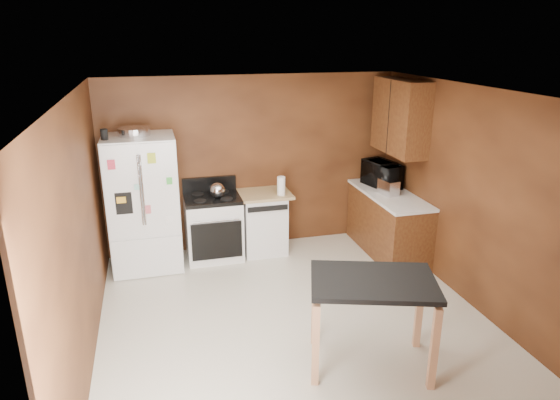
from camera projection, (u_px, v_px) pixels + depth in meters
name	position (u px, v px, depth m)	size (l,w,h in m)	color
floor	(296.00, 322.00, 5.53)	(4.50, 4.50, 0.00)	beige
ceiling	(298.00, 93.00, 4.73)	(4.50, 4.50, 0.00)	white
wall_back	(252.00, 163.00, 7.19)	(4.20, 4.20, 0.00)	brown
wall_front	(401.00, 340.00, 3.06)	(4.20, 4.20, 0.00)	brown
wall_left	(80.00, 236.00, 4.62)	(4.50, 4.50, 0.00)	brown
wall_right	(475.00, 200.00, 5.63)	(4.50, 4.50, 0.00)	brown
roasting_pan	(134.00, 131.00, 6.31)	(0.41, 0.41, 0.10)	silver
pen_cup	(104.00, 134.00, 6.05)	(0.09, 0.09, 0.13)	black
kettle	(217.00, 190.00, 6.77)	(0.21, 0.21, 0.21)	silver
paper_towel	(281.00, 186.00, 6.91)	(0.11, 0.11, 0.26)	white
green_canister	(281.00, 187.00, 7.12)	(0.11, 0.11, 0.12)	green
toaster	(388.00, 187.00, 6.92)	(0.17, 0.28, 0.21)	silver
microwave	(382.00, 175.00, 7.27)	(0.60, 0.41, 0.33)	black
refrigerator	(144.00, 203.00, 6.57)	(0.90, 0.80, 1.80)	white
gas_range	(213.00, 226.00, 6.99)	(0.76, 0.68, 1.10)	white
dishwasher	(263.00, 222.00, 7.19)	(0.78, 0.63, 0.89)	white
right_cabinets	(391.00, 192.00, 7.03)	(0.63, 1.58, 2.45)	brown
island	(373.00, 294.00, 4.59)	(1.31, 1.07, 0.91)	black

